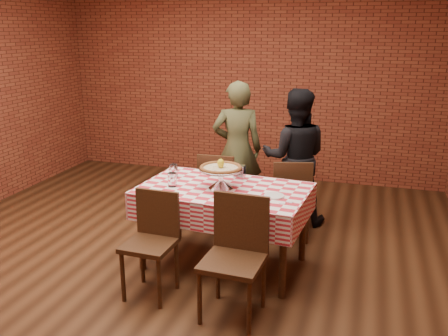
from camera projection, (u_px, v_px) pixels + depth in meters
The scene contains 19 objects.
ground at pixel (168, 264), 4.54m from camera, with size 6.00×6.00×0.00m, color black.
back_wall at pixel (249, 77), 6.88m from camera, with size 5.50×5.50×0.00m, color maroon.
table at pixel (224, 227), 4.44m from camera, with size 1.47×0.88×0.75m, color #402614.
tablecloth at pixel (224, 201), 4.37m from camera, with size 1.51×0.92×0.25m, color #BE2836, non-canonical shape.
pizza_stand at pixel (221, 178), 4.31m from camera, with size 0.40×0.40×0.18m, color silver, non-canonical shape.
pizza at pixel (221, 168), 4.28m from camera, with size 0.37×0.37×0.03m, color #C7B58D.
lemon at pixel (221, 163), 4.27m from camera, with size 0.06×0.06×0.08m, color yellow.
water_glass_left at pixel (172, 180), 4.35m from camera, with size 0.08×0.08×0.13m, color white.
water_glass_right at pixel (174, 171), 4.62m from camera, with size 0.08×0.08×0.13m, color white.
side_plate at pixel (274, 196), 4.10m from camera, with size 0.17×0.17×0.01m, color white.
sweetener_packet_a at pixel (282, 203), 3.94m from camera, with size 0.05×0.04×0.01m, color white.
sweetener_packet_b at pixel (290, 202), 3.97m from camera, with size 0.05×0.04×0.01m, color white.
condiment_caddy at pixel (240, 172), 4.55m from camera, with size 0.10×0.08×0.14m, color silver.
chair_near_left at pixel (149, 247), 3.91m from camera, with size 0.38×0.38×0.86m, color #402614, non-canonical shape.
chair_near_right at pixel (233, 261), 3.61m from camera, with size 0.44×0.44×0.93m, color #402614, non-canonical shape.
chair_far_left at pixel (220, 190), 5.24m from camera, with size 0.39×0.39×0.87m, color #402614, non-canonical shape.
chair_far_right at pixel (290, 198), 5.01m from camera, with size 0.39×0.39×0.87m, color #402614, non-canonical shape.
diner_olive at pixel (237, 149), 5.57m from camera, with size 0.57×0.38×1.57m, color #494B2B.
diner_black at pixel (295, 157), 5.34m from camera, with size 0.74×0.57×1.52m, color black.
Camera 1 is at (1.70, -3.77, 2.15)m, focal length 38.80 mm.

